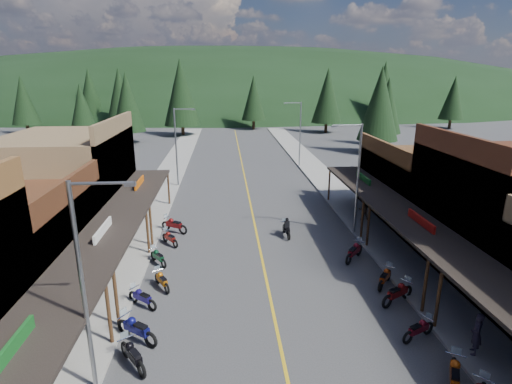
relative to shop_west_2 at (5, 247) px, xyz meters
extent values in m
plane|color=#38383A|center=(13.75, -1.70, -2.53)|extent=(220.00, 220.00, 0.00)
cube|color=gold|center=(13.75, 18.30, -2.53)|extent=(0.15, 90.00, 0.01)
cube|color=gray|center=(5.05, 18.30, -2.46)|extent=(3.40, 94.00, 0.15)
cube|color=gray|center=(22.45, 18.30, -2.46)|extent=(3.40, 94.00, 0.15)
cube|color=black|center=(5.05, -9.60, 0.47)|extent=(3.20, 10.20, 0.18)
cylinder|color=#472D19|center=(6.55, -5.10, -1.03)|extent=(0.16, 0.16, 3.00)
cube|color=#14591E|center=(5.05, -9.60, 0.67)|extent=(0.12, 3.00, 0.70)
cube|color=#3F2111|center=(-0.25, 0.00, -0.03)|extent=(8.00, 9.00, 5.00)
cube|color=#3F2111|center=(3.60, 0.00, 0.57)|extent=(0.30, 9.00, 6.20)
cube|color=black|center=(5.05, 0.00, 0.47)|extent=(3.20, 9.00, 0.18)
cylinder|color=#472D19|center=(6.55, -3.90, -1.03)|extent=(0.16, 0.16, 3.00)
cylinder|color=#472D19|center=(6.55, 3.90, -1.03)|extent=(0.16, 0.16, 3.00)
cube|color=silver|center=(5.05, 0.00, 0.67)|extent=(0.12, 3.00, 0.70)
cube|color=brown|center=(-0.25, 9.60, 0.97)|extent=(8.00, 10.20, 7.00)
cube|color=brown|center=(3.60, 9.60, 1.57)|extent=(0.30, 10.20, 8.20)
cube|color=black|center=(5.05, 9.60, 0.47)|extent=(3.20, 10.20, 0.18)
cylinder|color=#472D19|center=(6.55, 5.10, -1.03)|extent=(0.16, 0.16, 3.00)
cylinder|color=#472D19|center=(6.55, 14.10, -1.03)|extent=(0.16, 0.16, 3.00)
cube|color=#CC590C|center=(5.05, 9.60, 0.67)|extent=(0.12, 3.00, 0.70)
cylinder|color=#472D19|center=(20.95, -5.10, -1.03)|extent=(0.16, 0.16, 3.00)
cube|color=#562B19|center=(27.75, 0.00, 0.97)|extent=(8.00, 9.00, 7.00)
cube|color=#562B19|center=(23.90, 0.00, 1.57)|extent=(0.30, 9.00, 8.20)
cube|color=black|center=(22.45, 0.00, 0.47)|extent=(3.20, 9.00, 0.18)
cylinder|color=#472D19|center=(20.95, -3.90, -1.03)|extent=(0.16, 0.16, 3.00)
cylinder|color=#472D19|center=(20.95, 3.90, -1.03)|extent=(0.16, 0.16, 3.00)
cube|color=#B2140F|center=(22.45, 0.00, 0.67)|extent=(0.12, 3.00, 0.70)
cube|color=#4C2D16|center=(27.75, 9.60, -0.03)|extent=(8.00, 10.20, 5.00)
cube|color=#4C2D16|center=(23.90, 9.60, 0.57)|extent=(0.30, 10.20, 6.20)
cube|color=black|center=(22.45, 9.60, 0.47)|extent=(3.20, 10.20, 0.18)
cylinder|color=#472D19|center=(20.95, 5.10, -1.03)|extent=(0.16, 0.16, 3.00)
cylinder|color=#472D19|center=(20.95, 14.10, -1.03)|extent=(0.16, 0.16, 3.00)
cube|color=#14591E|center=(22.45, 9.60, 0.67)|extent=(0.12, 3.00, 0.70)
cylinder|color=gray|center=(6.65, -7.70, 1.47)|extent=(0.16, 0.16, 8.00)
cylinder|color=gray|center=(7.65, -7.70, 5.37)|extent=(2.00, 0.10, 0.10)
cube|color=gray|center=(8.55, -7.70, 5.32)|extent=(0.35, 0.18, 0.12)
cylinder|color=gray|center=(6.65, 20.30, 1.47)|extent=(0.16, 0.16, 8.00)
cylinder|color=gray|center=(7.65, 20.30, 5.37)|extent=(2.00, 0.10, 0.10)
cube|color=gray|center=(8.55, 20.30, 5.32)|extent=(0.35, 0.18, 0.12)
cylinder|color=gray|center=(20.85, 6.30, 1.47)|extent=(0.16, 0.16, 8.00)
cylinder|color=gray|center=(19.85, 6.30, 5.37)|extent=(2.00, 0.10, 0.10)
cube|color=gray|center=(18.95, 6.30, 5.32)|extent=(0.35, 0.18, 0.12)
cylinder|color=gray|center=(20.85, 28.30, 1.47)|extent=(0.16, 0.16, 8.00)
cylinder|color=gray|center=(19.85, 28.30, 5.37)|extent=(2.00, 0.10, 0.10)
cube|color=gray|center=(18.95, 28.30, 5.32)|extent=(0.35, 0.18, 0.12)
ellipsoid|color=black|center=(13.75, 133.30, -2.53)|extent=(310.00, 140.00, 60.00)
cylinder|color=black|center=(-26.25, 60.30, -1.53)|extent=(0.60, 0.60, 2.00)
cone|color=black|center=(-26.25, 60.30, 3.97)|extent=(5.04, 5.04, 9.00)
cylinder|color=black|center=(-10.25, 68.30, -1.53)|extent=(0.60, 0.60, 2.00)
cone|color=black|center=(-10.25, 68.30, 4.72)|extent=(5.88, 5.88, 10.50)
cylinder|color=black|center=(3.75, 56.30, -1.53)|extent=(0.60, 0.60, 2.00)
cone|color=black|center=(3.75, 56.30, 5.47)|extent=(6.72, 6.72, 12.00)
cylinder|color=black|center=(17.75, 64.30, -1.53)|extent=(0.60, 0.60, 2.00)
cone|color=black|center=(17.75, 64.30, 3.97)|extent=(5.04, 5.04, 9.00)
cylinder|color=black|center=(31.75, 58.30, -1.53)|extent=(0.60, 0.60, 2.00)
cone|color=black|center=(31.75, 58.30, 4.72)|extent=(5.88, 5.88, 10.50)
cylinder|color=black|center=(47.75, 70.30, -1.53)|extent=(0.60, 0.60, 2.00)
cone|color=black|center=(47.75, 70.30, 5.47)|extent=(6.72, 6.72, 12.00)
cylinder|color=black|center=(59.75, 62.30, -1.53)|extent=(0.60, 0.60, 2.00)
cone|color=black|center=(59.75, 62.30, 3.97)|extent=(5.04, 5.04, 9.00)
cylinder|color=black|center=(-18.25, 74.30, -1.53)|extent=(0.60, 0.60, 2.00)
cone|color=black|center=(-18.25, 74.30, 4.72)|extent=(5.88, 5.88, 10.50)
cylinder|color=black|center=(-8.25, 38.30, -1.53)|extent=(0.60, 0.60, 2.00)
cone|color=black|center=(-8.25, 38.30, 3.47)|extent=(4.48, 4.48, 8.00)
cylinder|color=black|center=(37.75, 43.30, -1.53)|extent=(0.60, 0.60, 2.00)
cone|color=black|center=(37.75, 43.30, 3.87)|extent=(4.93, 4.93, 8.80)
cylinder|color=black|center=(-4.25, 48.30, -1.53)|extent=(0.60, 0.60, 2.00)
cone|color=black|center=(-4.25, 48.30, 4.27)|extent=(5.38, 5.38, 9.60)
cylinder|color=black|center=(33.75, 36.30, -1.53)|extent=(0.60, 0.60, 2.00)
cone|color=black|center=(33.75, 36.30, 4.67)|extent=(5.82, 5.82, 10.40)
imported|color=#292234|center=(21.61, -7.01, -1.46)|extent=(0.68, 0.79, 1.84)
imported|color=brown|center=(22.35, 8.71, -1.54)|extent=(0.83, 0.48, 1.69)
camera|label=1|loc=(11.57, -20.16, 8.66)|focal=28.00mm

